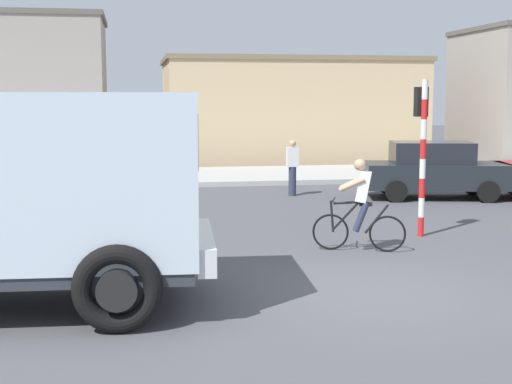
% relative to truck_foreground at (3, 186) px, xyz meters
% --- Properties ---
extents(ground_plane, '(120.00, 120.00, 0.00)m').
position_rel_truck_foreground_xyz_m(ground_plane, '(5.01, -0.20, -1.67)').
color(ground_plane, '#4C4C51').
extents(sidewalk_far, '(80.00, 5.00, 0.16)m').
position_rel_truck_foreground_xyz_m(sidewalk_far, '(5.01, 15.24, -1.59)').
color(sidewalk_far, '#ADADA8').
rests_on(sidewalk_far, ground).
extents(truck_foreground, '(5.56, 3.08, 2.90)m').
position_rel_truck_foreground_xyz_m(truck_foreground, '(0.00, 0.00, 0.00)').
color(truck_foreground, silver).
rests_on(truck_foreground, ground).
extents(cyclist, '(1.64, 0.72, 1.72)m').
position_rel_truck_foreground_xyz_m(cyclist, '(5.84, 2.68, -0.80)').
color(cyclist, black).
rests_on(cyclist, ground).
extents(traffic_light_pole, '(0.24, 0.43, 3.20)m').
position_rel_truck_foreground_xyz_m(traffic_light_pole, '(7.53, 3.91, 0.40)').
color(traffic_light_pole, red).
rests_on(traffic_light_pole, ground).
extents(car_far_side, '(4.27, 2.50, 1.60)m').
position_rel_truck_foreground_xyz_m(car_far_side, '(10.12, 9.11, -0.85)').
color(car_far_side, '#1E2328').
rests_on(car_far_side, ground).
extents(pedestrian_near_kerb, '(0.34, 0.22, 1.62)m').
position_rel_truck_foreground_xyz_m(pedestrian_near_kerb, '(6.27, 10.31, -0.82)').
color(pedestrian_near_kerb, '#2D334C').
rests_on(pedestrian_near_kerb, ground).
extents(building_mid_block, '(11.21, 6.65, 4.55)m').
position_rel_truck_foreground_xyz_m(building_mid_block, '(8.70, 22.05, 0.61)').
color(building_mid_block, '#D1B284').
rests_on(building_mid_block, ground).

